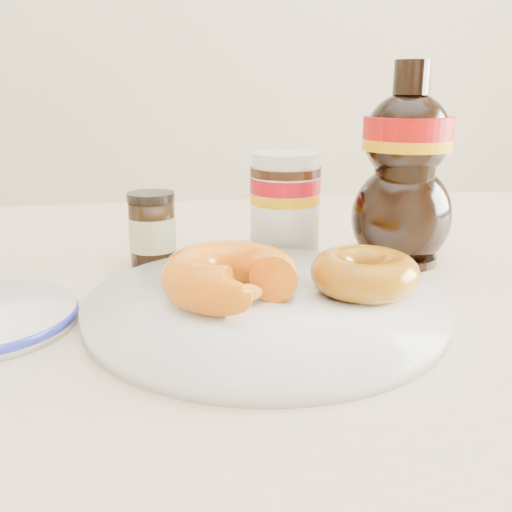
{
  "coord_description": "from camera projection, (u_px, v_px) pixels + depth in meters",
  "views": [
    {
      "loc": [
        -0.14,
        -0.38,
        0.93
      ],
      "look_at": [
        -0.07,
        0.1,
        0.79
      ],
      "focal_mm": 40.0,
      "sensor_mm": 36.0,
      "label": 1
    }
  ],
  "objects": [
    {
      "name": "dark_jar",
      "position": [
        152.0,
        230.0,
        0.59
      ],
      "size": [
        0.05,
        0.05,
        0.08
      ],
      "rotation": [
        0.0,
        0.0,
        0.09
      ],
      "color": "black",
      "rests_on": "dining_table"
    },
    {
      "name": "donut_bitten",
      "position": [
        230.0,
        276.0,
        0.46
      ],
      "size": [
        0.14,
        0.14,
        0.04
      ],
      "primitive_type": "torus",
      "rotation": [
        0.0,
        0.0,
        -0.35
      ],
      "color": "#C9470B",
      "rests_on": "plate"
    },
    {
      "name": "nutella_jar",
      "position": [
        285.0,
        199.0,
        0.64
      ],
      "size": [
        0.08,
        0.08,
        0.11
      ],
      "rotation": [
        0.0,
        0.0,
        -0.29
      ],
      "color": "white",
      "rests_on": "dining_table"
    },
    {
      "name": "plate",
      "position": [
        265.0,
        304.0,
        0.47
      ],
      "size": [
        0.29,
        0.29,
        0.01
      ],
      "color": "white",
      "rests_on": "dining_table"
    },
    {
      "name": "syrup_bottle",
      "position": [
        405.0,
        166.0,
        0.58
      ],
      "size": [
        0.11,
        0.1,
        0.21
      ],
      "primitive_type": null,
      "rotation": [
        0.0,
        0.0,
        0.11
      ],
      "color": "black",
      "rests_on": "dining_table"
    },
    {
      "name": "dining_table",
      "position": [
        327.0,
        370.0,
        0.55
      ],
      "size": [
        1.4,
        0.9,
        0.75
      ],
      "color": "beige",
      "rests_on": "ground"
    },
    {
      "name": "donut_whole",
      "position": [
        365.0,
        273.0,
        0.48
      ],
      "size": [
        0.11,
        0.11,
        0.03
      ],
      "primitive_type": "torus",
      "rotation": [
        0.0,
        0.0,
        -0.19
      ],
      "color": "#8B5609",
      "rests_on": "plate"
    }
  ]
}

